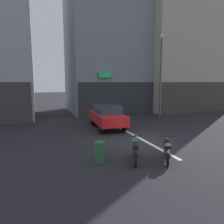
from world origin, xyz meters
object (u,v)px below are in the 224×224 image
Objects in this scene: car_red_crossing_near at (107,116)px; trash_bin at (100,152)px; motorcycle_green_row_leftmost at (135,150)px; motorcycle_black_row_left_mid at (167,150)px; street_lamp at (161,69)px.

car_red_crossing_near reaches higher than trash_bin.
car_red_crossing_near reaches higher than motorcycle_green_row_leftmost.
motorcycle_black_row_left_mid is at bearing -16.59° from trash_bin.
motorcycle_black_row_left_mid is (-5.42, -8.92, -3.91)m from street_lamp.
motorcycle_green_row_leftmost is 1.42m from trash_bin.
car_red_crossing_near is 6.26m from trash_bin.
car_red_crossing_near is 2.69× the size of motorcycle_green_row_leftmost.
motorcycle_black_row_left_mid is (0.33, -6.59, -0.43)m from car_red_crossing_near.
trash_bin is at bearing 163.41° from motorcycle_black_row_left_mid.
trash_bin is (-2.28, -5.81, -0.46)m from car_red_crossing_near.
motorcycle_green_row_leftmost reaches higher than trash_bin.
car_red_crossing_near is at bearing 68.60° from trash_bin.
car_red_crossing_near is at bearing 81.70° from motorcycle_green_row_leftmost.
car_red_crossing_near is 6.61m from motorcycle_black_row_left_mid.
street_lamp is (5.75, 2.34, 3.48)m from car_red_crossing_near.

